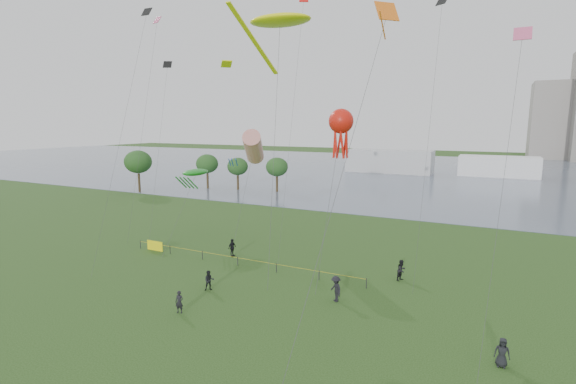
% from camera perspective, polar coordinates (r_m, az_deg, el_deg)
% --- Properties ---
extents(ground_plane, '(400.00, 400.00, 0.00)m').
position_cam_1_polar(ground_plane, '(24.39, -11.38, -22.52)').
color(ground_plane, '#1C3A12').
extents(lake, '(400.00, 120.00, 0.08)m').
position_cam_1_polar(lake, '(117.62, 19.91, 2.50)').
color(lake, slate).
rests_on(lake, ground_plane).
extents(building_low, '(16.00, 18.00, 28.00)m').
position_cam_1_polar(building_low, '(185.18, 32.66, 8.22)').
color(building_low, gray).
rests_on(building_low, ground_plane).
extents(pavilion_left, '(22.00, 8.00, 6.00)m').
position_cam_1_polar(pavilion_left, '(114.40, 13.71, 4.12)').
color(pavilion_left, silver).
rests_on(pavilion_left, ground_plane).
extents(pavilion_right, '(18.00, 7.00, 5.00)m').
position_cam_1_polar(pavilion_right, '(114.67, 26.82, 3.14)').
color(pavilion_right, white).
rests_on(pavilion_right, ground_plane).
extents(trees, '(27.94, 16.37, 7.90)m').
position_cam_1_polar(trees, '(81.73, -11.61, 3.73)').
color(trees, '#382B19').
rests_on(trees, ground_plane).
extents(fence, '(24.07, 0.07, 1.05)m').
position_cam_1_polar(fence, '(42.26, -13.92, -7.81)').
color(fence, black).
rests_on(fence, ground_plane).
extents(spectator_a, '(0.97, 0.95, 1.57)m').
position_cam_1_polar(spectator_a, '(33.60, -10.73, -11.80)').
color(spectator_a, black).
rests_on(spectator_a, ground_plane).
extents(spectator_b, '(1.39, 1.36, 1.91)m').
position_cam_1_polar(spectator_b, '(31.25, 6.55, -13.02)').
color(spectator_b, black).
rests_on(spectator_b, ground_plane).
extents(spectator_c, '(0.55, 1.07, 1.75)m').
position_cam_1_polar(spectator_c, '(41.31, -7.65, -7.55)').
color(spectator_c, black).
rests_on(spectator_c, ground_plane).
extents(spectator_d, '(0.80, 0.54, 1.60)m').
position_cam_1_polar(spectator_d, '(26.29, 27.24, -18.92)').
color(spectator_d, black).
rests_on(spectator_d, ground_plane).
extents(spectator_f, '(0.64, 0.50, 1.56)m').
position_cam_1_polar(spectator_f, '(30.32, -14.64, -14.35)').
color(spectator_f, black).
rests_on(spectator_f, ground_plane).
extents(spectator_g, '(0.97, 1.05, 1.75)m').
position_cam_1_polar(spectator_g, '(36.18, 15.26, -10.27)').
color(spectator_g, black).
rests_on(spectator_g, ground_plane).
extents(kite_stingray, '(5.53, 10.20, 21.79)m').
position_cam_1_polar(kite_stingray, '(37.70, -1.18, 22.34)').
color(kite_stingray, '#3F3F42').
extents(kite_windsock, '(4.33, 8.74, 12.31)m').
position_cam_1_polar(kite_windsock, '(44.95, -4.75, 6.13)').
color(kite_windsock, '#3F3F42').
extents(kite_creature, '(3.27, 10.11, 7.72)m').
position_cam_1_polar(kite_creature, '(48.62, -12.57, 2.59)').
color(kite_creature, '#3F3F42').
extents(kite_octopus, '(1.95, 4.80, 13.98)m').
position_cam_1_polar(kite_octopus, '(33.37, 7.26, 9.40)').
color(kite_octopus, '#3F3F42').
extents(kite_delta, '(1.83, 13.99, 20.12)m').
position_cam_1_polar(kite_delta, '(26.99, 12.69, 20.89)').
color(kite_delta, '#3F3F42').
extents(small_kites, '(35.50, 13.70, 8.09)m').
position_cam_1_polar(small_kites, '(40.32, -3.43, 22.18)').
color(small_kites, black).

